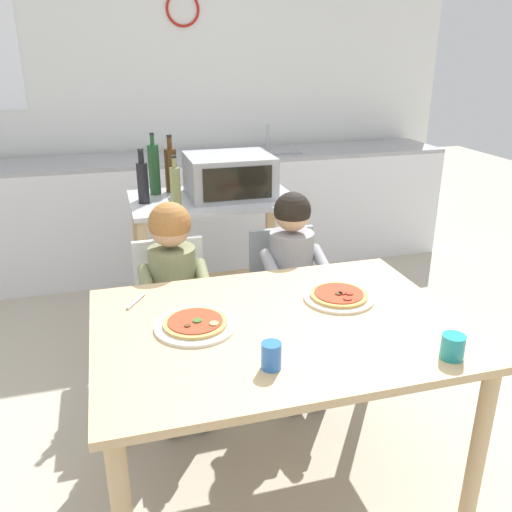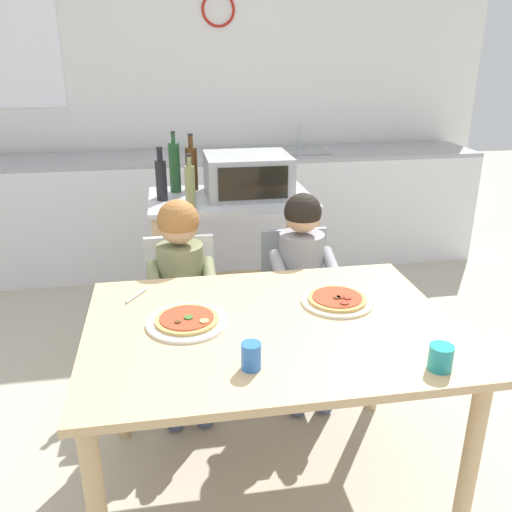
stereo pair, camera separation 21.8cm
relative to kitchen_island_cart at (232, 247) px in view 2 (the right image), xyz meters
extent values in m
plane|color=#B7AD99|center=(-0.02, -0.11, -0.60)|extent=(11.37, 11.37, 0.00)
cube|color=white|center=(-0.02, 1.66, 0.75)|extent=(4.79, 0.12, 2.70)
cube|color=white|center=(-1.36, 1.59, 1.05)|extent=(0.56, 0.01, 0.80)
torus|color=red|center=(0.12, 1.59, 1.36)|extent=(0.26, 0.02, 0.26)
cube|color=silver|center=(-0.02, 1.25, -0.16)|extent=(4.31, 0.60, 0.88)
cube|color=#9E9EA3|center=(-0.02, 1.25, 0.29)|extent=(4.31, 0.60, 0.03)
cube|color=gray|center=(0.74, 1.25, 0.31)|extent=(0.40, 0.33, 0.02)
cylinder|color=#B7BABF|center=(0.74, 1.37, 0.41)|extent=(0.02, 0.02, 0.20)
cube|color=#B7BABF|center=(0.00, 0.00, 0.29)|extent=(0.92, 0.59, 0.02)
cube|color=tan|center=(0.00, 0.00, -0.28)|extent=(0.85, 0.54, 0.02)
cube|color=tan|center=(-0.42, -0.26, -0.16)|extent=(0.05, 0.05, 0.88)
cube|color=tan|center=(0.42, -0.26, -0.16)|extent=(0.05, 0.05, 0.88)
cube|color=tan|center=(-0.42, 0.26, -0.16)|extent=(0.05, 0.05, 0.88)
cube|color=tan|center=(0.42, 0.26, -0.16)|extent=(0.05, 0.05, 0.88)
cube|color=#999BA0|center=(0.10, 0.01, 0.42)|extent=(0.47, 0.40, 0.23)
cube|color=black|center=(0.10, -0.19, 0.42)|extent=(0.37, 0.01, 0.18)
cylinder|color=black|center=(0.26, -0.19, 0.35)|extent=(0.02, 0.01, 0.02)
cylinder|color=black|center=(-0.38, -0.02, 0.42)|extent=(0.06, 0.06, 0.22)
cylinder|color=black|center=(-0.38, -0.02, 0.56)|extent=(0.03, 0.03, 0.06)
cylinder|color=black|center=(-0.38, -0.02, 0.59)|extent=(0.03, 0.03, 0.01)
cylinder|color=#1E4723|center=(-0.30, 0.16, 0.45)|extent=(0.06, 0.06, 0.28)
cylinder|color=#1E4723|center=(-0.30, 0.16, 0.62)|extent=(0.02, 0.02, 0.05)
cylinder|color=black|center=(-0.30, 0.16, 0.65)|extent=(0.03, 0.03, 0.01)
cylinder|color=#4C2D14|center=(-0.20, 0.19, 0.43)|extent=(0.07, 0.07, 0.25)
cylinder|color=#4C2D14|center=(-0.20, 0.19, 0.59)|extent=(0.03, 0.03, 0.07)
cylinder|color=black|center=(-0.20, 0.19, 0.63)|extent=(0.03, 0.03, 0.01)
cylinder|color=olive|center=(-0.24, -0.24, 0.42)|extent=(0.05, 0.05, 0.23)
cylinder|color=olive|center=(-0.24, -0.24, 0.56)|extent=(0.02, 0.02, 0.05)
cylinder|color=black|center=(-0.24, -0.24, 0.59)|extent=(0.03, 0.03, 0.01)
cube|color=tan|center=(-0.02, -1.25, 0.14)|extent=(1.33, 0.96, 0.03)
cylinder|color=tan|center=(0.59, -1.67, -0.24)|extent=(0.06, 0.06, 0.72)
cylinder|color=tan|center=(-0.62, -0.83, -0.24)|extent=(0.06, 0.06, 0.72)
cylinder|color=tan|center=(0.59, -0.83, -0.24)|extent=(0.06, 0.06, 0.72)
cube|color=silver|center=(-0.31, -0.56, -0.16)|extent=(0.36, 0.36, 0.04)
cube|color=silver|center=(-0.31, -0.40, 0.03)|extent=(0.34, 0.03, 0.38)
cylinder|color=silver|center=(-0.16, -0.71, -0.38)|extent=(0.03, 0.03, 0.42)
cylinder|color=silver|center=(-0.46, -0.71, -0.38)|extent=(0.03, 0.03, 0.42)
cylinder|color=silver|center=(-0.16, -0.41, -0.38)|extent=(0.03, 0.03, 0.42)
cylinder|color=silver|center=(-0.46, -0.41, -0.38)|extent=(0.03, 0.03, 0.42)
cube|color=gray|center=(0.28, -0.56, -0.16)|extent=(0.36, 0.36, 0.04)
cube|color=gray|center=(0.28, -0.40, 0.03)|extent=(0.34, 0.03, 0.38)
cylinder|color=gray|center=(0.43, -0.71, -0.38)|extent=(0.03, 0.03, 0.42)
cylinder|color=gray|center=(0.13, -0.71, -0.38)|extent=(0.03, 0.03, 0.42)
cylinder|color=gray|center=(0.43, -0.41, -0.38)|extent=(0.03, 0.03, 0.42)
cylinder|color=gray|center=(0.13, -0.41, -0.38)|extent=(0.03, 0.03, 0.42)
cube|color=#424C6B|center=(-0.24, -0.70, -0.12)|extent=(0.10, 0.30, 0.10)
cylinder|color=#424C6B|center=(-0.24, -0.83, -0.36)|extent=(0.08, 0.08, 0.44)
cube|color=#424C6B|center=(-0.38, -0.70, -0.12)|extent=(0.10, 0.30, 0.10)
cylinder|color=#424C6B|center=(-0.38, -0.83, -0.36)|extent=(0.08, 0.08, 0.44)
cylinder|color=#7A7F56|center=(-0.18, -0.66, 0.09)|extent=(0.06, 0.26, 0.15)
cylinder|color=#7A7F56|center=(-0.44, -0.66, 0.09)|extent=(0.06, 0.26, 0.15)
cylinder|color=#7A7F56|center=(-0.31, -0.56, 0.06)|extent=(0.22, 0.22, 0.35)
sphere|color=tan|center=(-0.31, -0.56, 0.34)|extent=(0.19, 0.19, 0.19)
sphere|color=#9E6633|center=(-0.31, -0.56, 0.35)|extent=(0.20, 0.20, 0.20)
cube|color=#424C6B|center=(0.35, -0.70, -0.12)|extent=(0.10, 0.30, 0.10)
cylinder|color=#424C6B|center=(0.35, -0.83, -0.36)|extent=(0.08, 0.08, 0.44)
cube|color=#424C6B|center=(0.21, -0.70, -0.12)|extent=(0.10, 0.30, 0.10)
cylinder|color=#424C6B|center=(0.21, -0.83, -0.36)|extent=(0.08, 0.08, 0.44)
cylinder|color=gray|center=(0.41, -0.66, 0.10)|extent=(0.06, 0.26, 0.15)
cylinder|color=gray|center=(0.15, -0.66, 0.10)|extent=(0.06, 0.26, 0.15)
cylinder|color=gray|center=(0.28, -0.56, 0.07)|extent=(0.22, 0.22, 0.37)
sphere|color=tan|center=(0.28, -0.56, 0.35)|extent=(0.17, 0.17, 0.17)
sphere|color=black|center=(0.28, -0.56, 0.36)|extent=(0.18, 0.18, 0.18)
cylinder|color=white|center=(-0.31, -1.20, 0.16)|extent=(0.30, 0.30, 0.01)
cylinder|color=tan|center=(-0.31, -1.20, 0.18)|extent=(0.23, 0.23, 0.01)
cylinder|color=#B23D23|center=(-0.31, -1.20, 0.18)|extent=(0.20, 0.20, 0.00)
cylinder|color=#386628|center=(-0.31, -1.21, 0.19)|extent=(0.03, 0.03, 0.01)
cylinder|color=#563319|center=(-0.35, -1.23, 0.19)|extent=(0.02, 0.02, 0.01)
cylinder|color=#DBC666|center=(-0.25, -1.24, 0.19)|extent=(0.03, 0.03, 0.01)
cylinder|color=beige|center=(0.28, -1.12, 0.16)|extent=(0.28, 0.28, 0.01)
cylinder|color=tan|center=(0.28, -1.12, 0.18)|extent=(0.23, 0.23, 0.01)
cylinder|color=#B23D23|center=(0.28, -1.12, 0.18)|extent=(0.20, 0.20, 0.00)
cylinder|color=maroon|center=(0.29, -1.19, 0.19)|extent=(0.03, 0.03, 0.01)
cylinder|color=maroon|center=(0.31, -1.15, 0.19)|extent=(0.03, 0.03, 0.01)
cylinder|color=maroon|center=(0.29, -1.13, 0.19)|extent=(0.03, 0.03, 0.01)
cylinder|color=#563319|center=(0.27, -1.14, 0.19)|extent=(0.03, 0.03, 0.01)
cylinder|color=blue|center=(-0.13, -1.52, 0.20)|extent=(0.06, 0.06, 0.09)
cylinder|color=teal|center=(0.45, -1.62, 0.20)|extent=(0.08, 0.08, 0.08)
cylinder|color=#B7BABF|center=(-0.50, -0.93, 0.16)|extent=(0.08, 0.12, 0.01)
camera|label=1|loc=(-0.57, -2.90, 1.10)|focal=37.78mm
camera|label=2|loc=(-0.36, -2.95, 1.10)|focal=37.78mm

